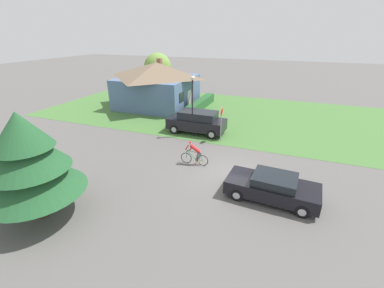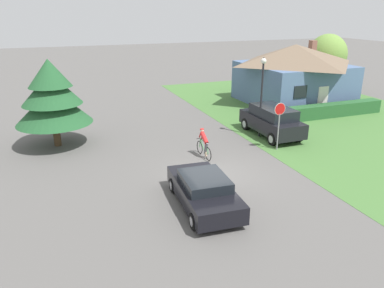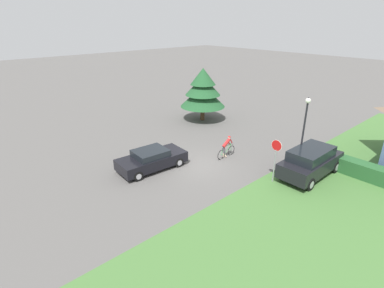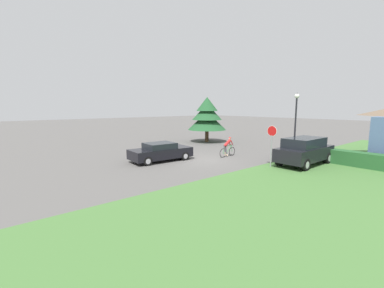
% 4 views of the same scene
% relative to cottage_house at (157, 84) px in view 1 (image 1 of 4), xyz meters
% --- Properties ---
extents(ground_plane, '(140.00, 140.00, 0.00)m').
position_rel_cottage_house_xyz_m(ground_plane, '(-12.10, -11.17, -2.44)').
color(ground_plane, '#5B5956').
extents(grass_verge_right, '(16.00, 36.00, 0.01)m').
position_rel_cottage_house_xyz_m(grass_verge_right, '(-0.16, -7.17, -2.43)').
color(grass_verge_right, '#477538').
rests_on(grass_verge_right, ground).
extents(cottage_house, '(8.21, 8.13, 4.90)m').
position_rel_cottage_house_xyz_m(cottage_house, '(0.00, 0.00, 0.00)').
color(cottage_house, slate).
rests_on(cottage_house, ground).
extents(hedge_row, '(10.15, 0.90, 0.94)m').
position_rel_cottage_house_xyz_m(hedge_row, '(-0.85, -4.81, -1.96)').
color(hedge_row, '#285B2D').
rests_on(hedge_row, ground).
extents(sedan_left_lane, '(2.19, 4.51, 1.31)m').
position_rel_cottage_house_xyz_m(sedan_left_lane, '(-13.62, -13.61, -1.78)').
color(sedan_left_lane, black).
rests_on(sedan_left_lane, ground).
extents(cyclist, '(0.44, 1.79, 1.52)m').
position_rel_cottage_house_xyz_m(cyclist, '(-11.59, -8.77, -1.70)').
color(cyclist, black).
rests_on(cyclist, ground).
extents(parked_suv_right, '(2.01, 4.67, 1.83)m').
position_rel_cottage_house_xyz_m(parked_suv_right, '(-6.38, -6.99, -1.49)').
color(parked_suv_right, black).
rests_on(parked_suv_right, ground).
extents(stop_sign, '(0.66, 0.07, 2.66)m').
position_rel_cottage_house_xyz_m(stop_sign, '(-7.43, -9.28, -0.58)').
color(stop_sign, gray).
rests_on(stop_sign, ground).
extents(street_lamp, '(0.32, 0.32, 4.79)m').
position_rel_cottage_house_xyz_m(street_lamp, '(-7.16, -6.91, 0.75)').
color(street_lamp, black).
rests_on(street_lamp, ground).
extents(conifer_tall_near, '(4.15, 4.15, 4.89)m').
position_rel_cottage_house_xyz_m(conifer_tall_near, '(-18.73, -4.19, 0.42)').
color(conifer_tall_near, '#4C3823').
rests_on(conifer_tall_near, ground).
extents(deciduous_tree_right, '(3.54, 3.54, 5.25)m').
position_rel_cottage_house_xyz_m(deciduous_tree_right, '(5.69, 2.94, 0.94)').
color(deciduous_tree_right, '#4C3823').
rests_on(deciduous_tree_right, ground).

